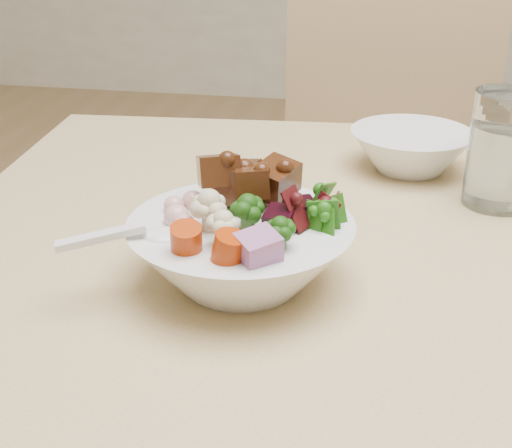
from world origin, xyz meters
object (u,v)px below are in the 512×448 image
object	(u,v)px
side_bowl	(410,151)
water_glass	(502,154)
chair_far	(392,175)
food_bowl	(243,248)

from	to	relation	value
side_bowl	water_glass	bearing A→B (deg)	-44.11
chair_far	side_bowl	bearing A→B (deg)	-94.31
chair_far	water_glass	xyz separation A→B (m)	(0.12, -0.49, 0.22)
chair_far	side_bowl	world-z (taller)	chair_far
chair_far	water_glass	bearing A→B (deg)	-83.27
side_bowl	food_bowl	bearing A→B (deg)	-115.41
food_bowl	side_bowl	xyz separation A→B (m)	(0.16, 0.34, -0.01)
chair_far	food_bowl	distance (m)	0.77
food_bowl	water_glass	bearing A→B (deg)	42.48
food_bowl	side_bowl	size ratio (longest dim) A/B	1.32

